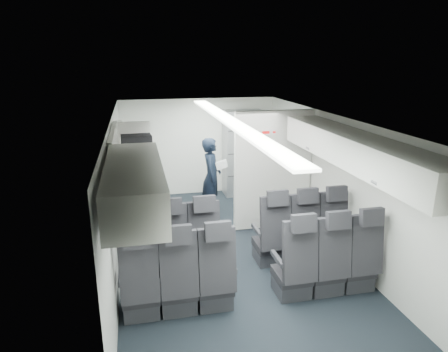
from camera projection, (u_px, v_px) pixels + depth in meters
name	position (u px, v px, depth m)	size (l,w,h in m)	color
cabin_shell	(230.00, 185.00, 6.13)	(3.41, 6.01, 2.16)	black
seat_row_front	(238.00, 243.00, 5.84)	(3.33, 0.56, 1.24)	black
seat_row_mid	(256.00, 274.00, 5.00)	(3.33, 0.56, 1.24)	black
overhead_bin_left_rear	(135.00, 184.00, 3.76)	(0.53, 1.80, 0.40)	silver
overhead_bin_left_front_open	(131.00, 155.00, 5.42)	(0.64, 1.70, 0.72)	#9E9E93
overhead_bin_right_rear	(397.00, 167.00, 4.34)	(0.53, 1.80, 0.40)	silver
overhead_bin_right_front	(324.00, 137.00, 5.98)	(0.53, 1.70, 0.40)	silver
bulkhead_partition	(273.00, 170.00, 7.10)	(1.40, 0.15, 2.13)	silver
galley_unit	(243.00, 153.00, 8.92)	(0.85, 0.52, 1.90)	#939399
boarding_door	(123.00, 174.00, 7.29)	(0.12, 1.27, 1.86)	silver
flight_attendant	(212.00, 177.00, 7.76)	(0.56, 0.37, 1.54)	black
carry_on_bag	(137.00, 144.00, 5.71)	(0.42, 0.29, 0.25)	black
papers	(222.00, 165.00, 7.68)	(0.22, 0.02, 0.16)	white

